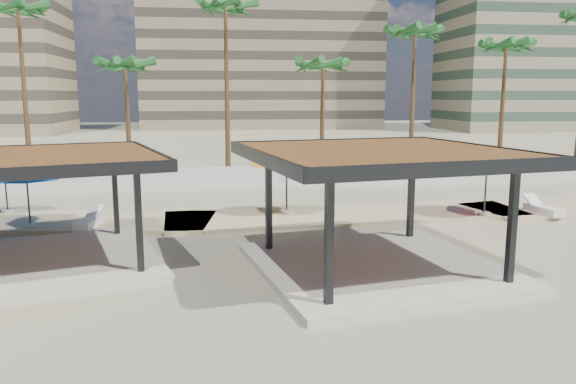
% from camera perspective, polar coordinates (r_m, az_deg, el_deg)
% --- Properties ---
extents(ground, '(200.00, 200.00, 0.00)m').
position_cam_1_polar(ground, '(18.17, 5.08, -7.41)').
color(ground, tan).
rests_on(ground, ground).
extents(promenade, '(44.45, 7.97, 0.24)m').
position_cam_1_polar(promenade, '(25.83, 5.74, -2.09)').
color(promenade, '#C6B284').
rests_on(promenade, ground).
extents(boundary_wall, '(56.00, 0.30, 1.20)m').
position_cam_1_polar(boundary_wall, '(33.50, -0.82, 1.63)').
color(boundary_wall, silver).
rests_on(boundary_wall, ground).
extents(building_mid, '(38.00, 16.00, 30.40)m').
position_cam_1_polar(building_mid, '(95.67, -2.83, 15.14)').
color(building_mid, '#847259').
rests_on(building_mid, ground).
extents(building_east, '(32.00, 15.00, 36.40)m').
position_cam_1_polar(building_east, '(98.52, 25.39, 15.84)').
color(building_east, gray).
rests_on(building_east, ground).
extents(pavilion_central, '(8.74, 8.74, 3.81)m').
position_cam_1_polar(pavilion_central, '(17.29, 9.18, -0.63)').
color(pavilion_central, beige).
rests_on(pavilion_central, ground).
extents(pavilion_west, '(8.83, 8.83, 3.59)m').
position_cam_1_polar(pavilion_west, '(19.25, -23.79, -0.67)').
color(pavilion_west, beige).
rests_on(pavilion_west, ground).
extents(umbrella_a, '(3.72, 3.72, 2.67)m').
position_cam_1_polar(umbrella_a, '(24.45, -25.08, 2.08)').
color(umbrella_a, beige).
rests_on(umbrella_a, promenade).
extents(umbrella_b, '(4.06, 4.06, 2.97)m').
position_cam_1_polar(umbrella_b, '(24.60, -0.15, 3.65)').
color(umbrella_b, beige).
rests_on(umbrella_b, promenade).
extents(umbrella_c, '(3.27, 3.27, 2.80)m').
position_cam_1_polar(umbrella_c, '(25.70, 19.59, 3.02)').
color(umbrella_c, beige).
rests_on(umbrella_c, promenade).
extents(umbrella_f, '(3.84, 3.84, 2.58)m').
position_cam_1_polar(umbrella_f, '(27.90, -26.92, 2.64)').
color(umbrella_f, beige).
rests_on(umbrella_f, promenade).
extents(lounger_a, '(0.90, 1.99, 0.72)m').
position_cam_1_polar(lounger_a, '(23.87, -19.55, -2.89)').
color(lounger_a, white).
rests_on(lounger_a, promenade).
extents(lounger_b, '(1.01, 2.08, 0.75)m').
position_cam_1_polar(lounger_b, '(27.43, 24.48, -1.60)').
color(lounger_b, white).
rests_on(lounger_b, promenade).
extents(palm_b, '(3.00, 3.00, 11.14)m').
position_cam_1_polar(palm_b, '(37.62, -25.70, 15.72)').
color(palm_b, brown).
rests_on(palm_b, ground).
extents(palm_c, '(3.00, 3.00, 7.94)m').
position_cam_1_polar(palm_c, '(35.45, -16.19, 11.83)').
color(palm_c, brown).
rests_on(palm_c, ground).
extents(palm_d, '(3.00, 3.00, 11.51)m').
position_cam_1_polar(palm_d, '(36.17, -6.37, 17.43)').
color(palm_d, brown).
rests_on(palm_d, ground).
extents(palm_e, '(3.00, 3.00, 8.05)m').
position_cam_1_polar(palm_e, '(36.02, 3.56, 12.32)').
color(palm_e, brown).
rests_on(palm_e, ground).
extents(palm_f, '(3.00, 3.00, 10.13)m').
position_cam_1_polar(palm_f, '(37.95, 12.77, 14.94)').
color(palm_f, brown).
rests_on(palm_f, ground).
extents(palm_g, '(3.00, 3.00, 9.34)m').
position_cam_1_polar(palm_g, '(39.96, 21.26, 13.19)').
color(palm_g, brown).
rests_on(palm_g, ground).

